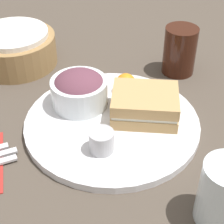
{
  "coord_description": "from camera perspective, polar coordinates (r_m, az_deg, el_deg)",
  "views": [
    {
      "loc": [
        -0.13,
        -0.54,
        0.47
      ],
      "look_at": [
        0.0,
        0.0,
        0.04
      ],
      "focal_mm": 60.0,
      "sensor_mm": 36.0,
      "label": 1
    }
  ],
  "objects": [
    {
      "name": "salad_bowl",
      "position": [
        0.75,
        -5.02,
        3.45
      ],
      "size": [
        0.11,
        0.11,
        0.07
      ],
      "color": "white",
      "rests_on": "plate"
    },
    {
      "name": "dressing_cup",
      "position": [
        0.65,
        -1.61,
        -4.46
      ],
      "size": [
        0.04,
        0.04,
        0.04
      ],
      "primitive_type": "cylinder",
      "color": "#B7B7BC",
      "rests_on": "plate"
    },
    {
      "name": "drink_glass",
      "position": [
        0.88,
        10.28,
        9.2
      ],
      "size": [
        0.07,
        0.07,
        0.11
      ],
      "primitive_type": "cylinder",
      "color": "#38190F",
      "rests_on": "ground_plane"
    },
    {
      "name": "sandwich",
      "position": [
        0.72,
        5.01,
        1.12
      ],
      "size": [
        0.15,
        0.14,
        0.05
      ],
      "color": "tan",
      "rests_on": "plate"
    },
    {
      "name": "ground_plane",
      "position": [
        0.73,
        0.0,
        -2.15
      ],
      "size": [
        4.0,
        4.0,
        0.0
      ],
      "primitive_type": "plane",
      "color": "#4C4238"
    },
    {
      "name": "water_glass",
      "position": [
        0.57,
        16.73,
        -11.83
      ],
      "size": [
        0.08,
        0.08,
        0.11
      ],
      "primitive_type": "cylinder",
      "color": "silver",
      "rests_on": "ground_plane"
    },
    {
      "name": "plate",
      "position": [
        0.73,
        0.0,
        -1.7
      ],
      "size": [
        0.34,
        0.34,
        0.02
      ],
      "primitive_type": "cylinder",
      "color": "silver",
      "rests_on": "ground_plane"
    },
    {
      "name": "bread_basket",
      "position": [
        0.94,
        -14.58,
        9.39
      ],
      "size": [
        0.2,
        0.2,
        0.08
      ],
      "color": "#997547",
      "rests_on": "ground_plane"
    },
    {
      "name": "orange_wedge",
      "position": [
        0.79,
        2.11,
        4.39
      ],
      "size": [
        0.04,
        0.04,
        0.04
      ],
      "primitive_type": "sphere",
      "color": "orange",
      "rests_on": "plate"
    }
  ]
}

